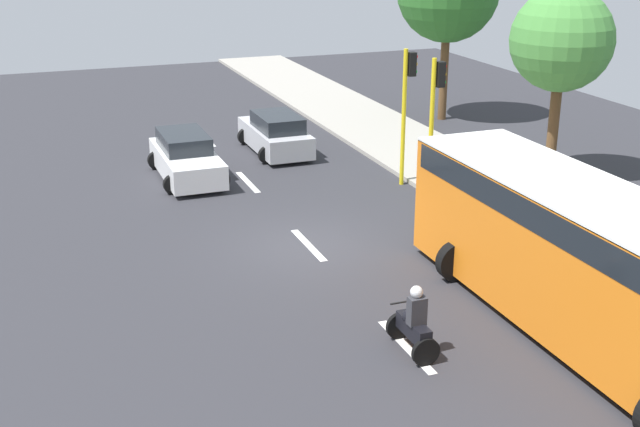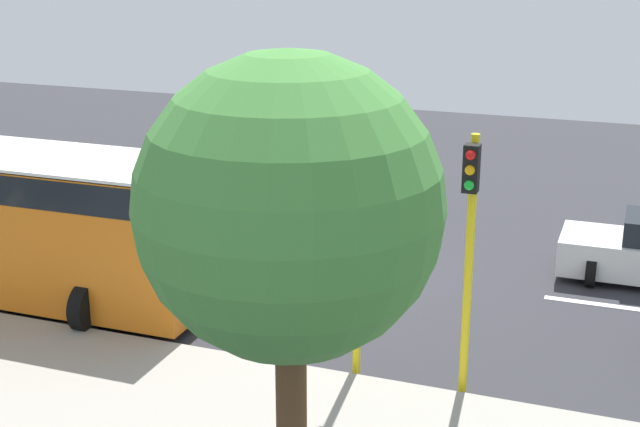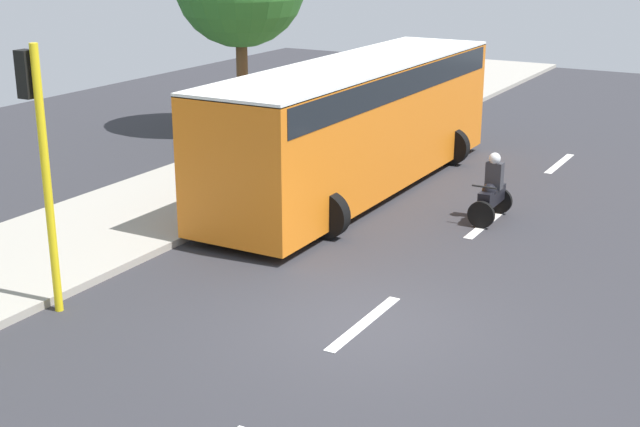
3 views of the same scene
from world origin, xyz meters
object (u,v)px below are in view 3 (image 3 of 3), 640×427
city_bus (358,117)px  pedestrian_by_tree (224,130)px  motorcycle (492,192)px  pedestrian_near_signal (216,147)px  traffic_light_corner (39,141)px

city_bus → pedestrian_by_tree: city_bus is taller
city_bus → motorcycle: (-3.70, 0.68, -1.20)m
pedestrian_near_signal → traffic_light_corner: (-2.00, 7.46, 1.87)m
pedestrian_near_signal → traffic_light_corner: 7.95m
motorcycle → pedestrian_near_signal: pedestrian_near_signal is taller
pedestrian_near_signal → pedestrian_by_tree: 1.97m
traffic_light_corner → city_bus: bearing=-97.1°
city_bus → pedestrian_by_tree: (4.09, -0.16, -0.79)m
city_bus → pedestrian_by_tree: 4.17m
city_bus → traffic_light_corner: 9.15m
motorcycle → pedestrian_by_tree: pedestrian_by_tree is taller
pedestrian_by_tree → traffic_light_corner: traffic_light_corner is taller
pedestrian_near_signal → pedestrian_by_tree: (0.96, -1.72, 0.00)m
city_bus → pedestrian_by_tree: size_ratio=6.51×
motorcycle → traffic_light_corner: size_ratio=0.34×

